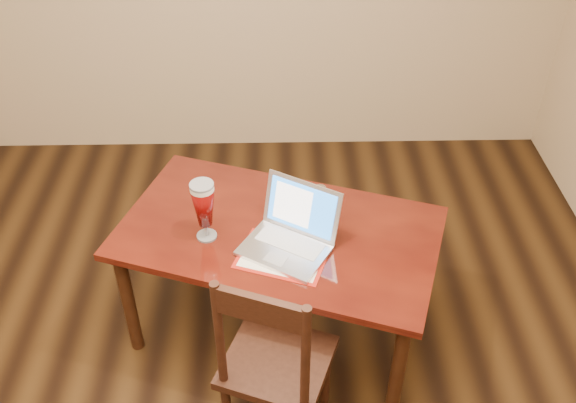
{
  "coord_description": "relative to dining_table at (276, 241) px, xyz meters",
  "views": [
    {
      "loc": [
        0.38,
        -1.41,
        2.57
      ],
      "look_at": [
        0.43,
        0.81,
        0.79
      ],
      "focal_mm": 40.0,
      "sensor_mm": 36.0,
      "label": 1
    }
  ],
  "objects": [
    {
      "name": "dining_table",
      "position": [
        0.0,
        0.0,
        0.0
      ],
      "size": [
        1.6,
        1.22,
        0.96
      ],
      "rotation": [
        0.0,
        0.0,
        -0.33
      ],
      "color": "#50150A",
      "rests_on": "ground"
    },
    {
      "name": "dining_chair",
      "position": [
        -0.01,
        -0.57,
        -0.14
      ],
      "size": [
        0.53,
        0.52,
        0.98
      ],
      "rotation": [
        0.0,
        0.0,
        -0.36
      ],
      "color": "black",
      "rests_on": "ground"
    },
    {
      "name": "room_shell",
      "position": [
        -0.38,
        -0.76,
        1.16
      ],
      "size": [
        4.51,
        5.01,
        2.71
      ],
      "color": "tan",
      "rests_on": "ground"
    }
  ]
}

